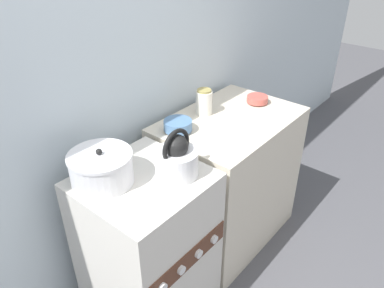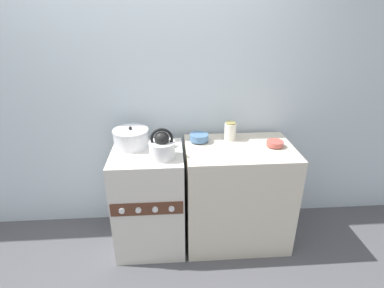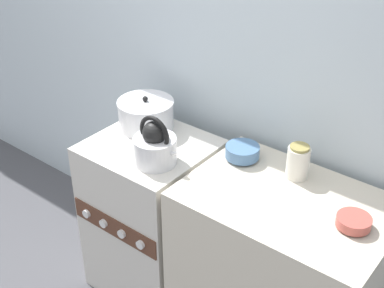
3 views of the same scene
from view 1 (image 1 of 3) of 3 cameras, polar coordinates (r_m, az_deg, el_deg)
name	(u,v)px [view 1 (image 1 of 3)]	position (r m, az deg, el deg)	size (l,w,h in m)	color
wall_back	(78,85)	(1.85, -17.05, 8.60)	(7.00, 0.06, 2.50)	silver
stove	(148,248)	(2.03, -6.67, -15.51)	(0.57, 0.57, 0.89)	beige
counter	(227,179)	(2.48, 5.38, -5.39)	(0.88, 0.61, 0.90)	beige
kettle	(177,158)	(1.70, -2.33, -2.21)	(0.24, 0.20, 0.24)	silver
cooking_pot	(101,168)	(1.71, -13.64, -3.62)	(0.29, 0.29, 0.18)	silver
enamel_bowl	(178,125)	(2.07, -2.16, 2.87)	(0.16, 0.16, 0.07)	#4C729E
small_ceramic_bowl	(257,99)	(2.45, 9.94, 6.74)	(0.14, 0.14, 0.05)	#B75147
storage_jar	(204,102)	(2.25, 1.84, 6.42)	(0.10, 0.10, 0.16)	silver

